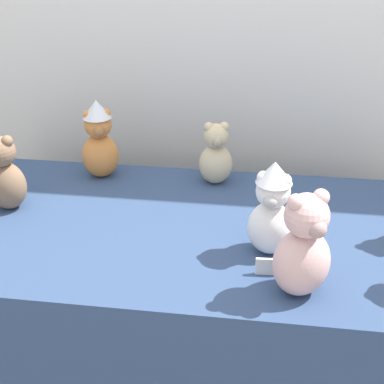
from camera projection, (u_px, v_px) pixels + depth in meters
name	position (u px, v px, depth m)	size (l,w,h in m)	color
wall_back	(216.00, 8.00, 1.98)	(7.00, 0.08, 2.60)	silver
display_table	(192.00, 320.00, 1.84)	(1.60, 0.81, 0.76)	navy
teddy_bear_snow	(272.00, 210.00, 1.48)	(0.14, 0.13, 0.28)	white
teddy_bear_blush	(303.00, 248.00, 1.32)	(0.19, 0.18, 0.29)	beige
teddy_bear_sand	(216.00, 155.00, 1.88)	(0.13, 0.12, 0.23)	#CCB78E
teddy_bear_ginger	(99.00, 140.00, 1.91)	(0.16, 0.15, 0.29)	#D17F3D
teddy_bear_mocha	(4.00, 175.00, 1.71)	(0.14, 0.12, 0.26)	#7F6047
name_card_front_left	(269.00, 267.00, 1.44)	(0.07, 0.01, 0.05)	white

